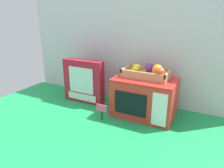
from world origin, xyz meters
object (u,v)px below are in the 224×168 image
cookie_set_box (84,81)px  price_sign (102,110)px  toy_microwave (144,97)px  food_groups_crate (148,73)px

cookie_set_box → price_sign: bearing=-36.2°
toy_microwave → price_sign: toy_microwave is taller
toy_microwave → food_groups_crate: 0.15m
food_groups_crate → cookie_set_box: bearing=-177.5°
food_groups_crate → price_sign: bearing=-136.1°
food_groups_crate → price_sign: food_groups_crate is taller
food_groups_crate → toy_microwave: bearing=-103.1°
food_groups_crate → price_sign: size_ratio=2.80×
toy_microwave → food_groups_crate: food_groups_crate is taller
price_sign → food_groups_crate: bearing=43.9°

